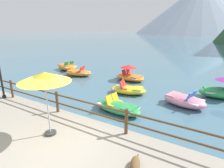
{
  "coord_description": "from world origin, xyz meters",
  "views": [
    {
      "loc": [
        4.4,
        -3.75,
        4.04
      ],
      "look_at": [
        -1.02,
        5.0,
        0.9
      ],
      "focal_mm": 30.52,
      "sensor_mm": 36.0,
      "label": 1
    }
  ],
  "objects": [
    {
      "name": "pedal_boat_3",
      "position": [
        4.37,
        8.57,
        0.43
      ],
      "size": [
        2.86,
        2.09,
        1.28
      ],
      "color": "green",
      "rests_on": "ground"
    },
    {
      "name": "dock_railing",
      "position": [
        -0.0,
        1.55,
        0.97
      ],
      "size": [
        23.92,
        0.12,
        0.95
      ],
      "color": "brown",
      "rests_on": "promenade_dock"
    },
    {
      "name": "distant_peak",
      "position": [
        -12.91,
        114.86,
        13.07
      ],
      "size": [
        68.45,
        68.45,
        26.14
      ],
      "primitive_type": "cone",
      "color": "#93A3B7",
      "rests_on": "ground"
    },
    {
      "name": "pedal_boat_6",
      "position": [
        -8.64,
        9.17,
        0.31
      ],
      "size": [
        2.55,
        1.91,
        0.9
      ],
      "color": "orange",
      "rests_on": "ground"
    },
    {
      "name": "ground_plane",
      "position": [
        0.0,
        40.0,
        0.0
      ],
      "size": [
        200.0,
        200.0,
        0.0
      ],
      "primitive_type": "plane",
      "color": "#477084"
    },
    {
      "name": "pedal_boat_5",
      "position": [
        -1.94,
        9.13,
        0.39
      ],
      "size": [
        2.65,
        1.78,
        1.19
      ],
      "color": "orange",
      "rests_on": "ground"
    },
    {
      "name": "beach_umbrella",
      "position": [
        -0.55,
        0.13,
        2.45
      ],
      "size": [
        1.7,
        1.7,
        2.24
      ],
      "color": "#B2B2B7",
      "rests_on": "promenade_dock"
    },
    {
      "name": "pedal_boat_0",
      "position": [
        -6.23,
        8.03,
        0.27
      ],
      "size": [
        2.53,
        1.76,
        0.84
      ],
      "color": "orange",
      "rests_on": "ground"
    },
    {
      "name": "pedal_boat_4",
      "position": [
        2.72,
        6.17,
        0.31
      ],
      "size": [
        2.5,
        1.76,
        0.9
      ],
      "color": "pink",
      "rests_on": "ground"
    },
    {
      "name": "pedal_boat_7",
      "position": [
        -0.65,
        6.33,
        0.24
      ],
      "size": [
        2.46,
        1.7,
        0.81
      ],
      "color": "yellow",
      "rests_on": "ground"
    },
    {
      "name": "dog_resting",
      "position": [
        2.73,
        0.09,
        0.52
      ],
      "size": [
        0.5,
        1.05,
        0.26
      ],
      "color": "brown",
      "rests_on": "promenade_dock"
    },
    {
      "name": "pedal_boat_2",
      "position": [
        0.15,
        3.69,
        0.25
      ],
      "size": [
        2.66,
        1.45,
        0.83
      ],
      "color": "green",
      "rests_on": "ground"
    }
  ]
}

